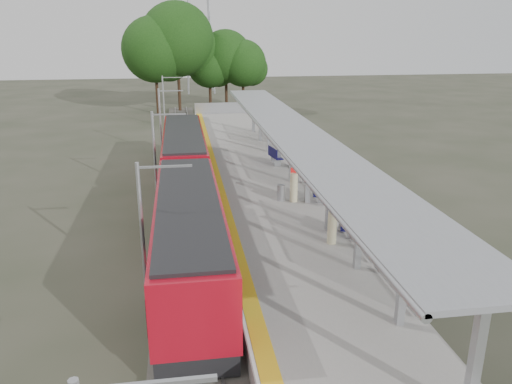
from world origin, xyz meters
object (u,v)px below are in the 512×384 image
(bench_near, at_px, (345,224))
(info_pillar_near, at_px, (332,227))
(train, at_px, (186,184))
(bench_far, at_px, (274,155))
(litter_bin, at_px, (281,193))
(bench_mid, at_px, (317,192))
(info_pillar_far, at_px, (294,187))

(bench_near, height_order, info_pillar_near, info_pillar_near)
(train, distance_m, bench_far, 9.70)
(bench_far, distance_m, litter_bin, 7.83)
(bench_near, bearing_deg, bench_far, 118.21)
(bench_far, xyz_separation_m, info_pillar_near, (-0.03, -13.79, 0.17))
(train, bearing_deg, bench_mid, -5.03)
(bench_far, bearing_deg, bench_near, -96.30)
(bench_mid, relative_size, litter_bin, 1.54)
(train, height_order, litter_bin, train)
(bench_mid, height_order, info_pillar_near, info_pillar_near)
(bench_near, relative_size, litter_bin, 1.67)
(bench_far, height_order, info_pillar_near, info_pillar_near)
(info_pillar_near, bearing_deg, bench_far, 94.42)
(info_pillar_near, bearing_deg, train, 138.76)
(info_pillar_near, distance_m, info_pillar_far, 5.79)
(info_pillar_near, relative_size, info_pillar_far, 0.94)
(info_pillar_far, bearing_deg, bench_mid, 3.28)
(train, bearing_deg, info_pillar_near, -45.79)
(bench_mid, distance_m, info_pillar_far, 1.36)
(bench_mid, xyz_separation_m, litter_bin, (-1.97, 0.27, -0.03))
(bench_mid, bearing_deg, info_pillar_far, -159.44)
(train, distance_m, info_pillar_near, 8.92)
(bench_near, distance_m, info_pillar_near, 1.27)
(bench_mid, height_order, bench_far, bench_far)
(info_pillar_far, bearing_deg, litter_bin, 161.66)
(bench_near, bearing_deg, litter_bin, 135.14)
(info_pillar_near, distance_m, litter_bin, 6.14)
(bench_near, height_order, bench_mid, bench_near)
(bench_near, bearing_deg, info_pillar_far, 129.29)
(train, xyz_separation_m, bench_mid, (7.12, -0.63, -0.58))
(bench_near, height_order, bench_far, bench_far)
(bench_far, relative_size, info_pillar_near, 0.98)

